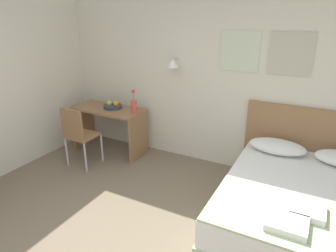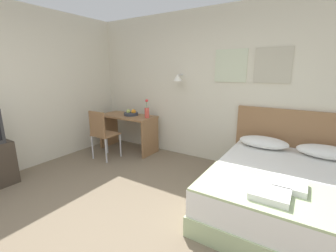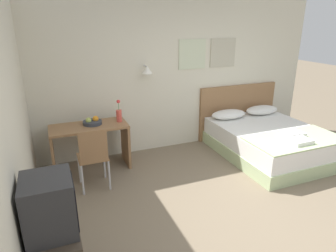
# 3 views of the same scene
# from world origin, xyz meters

# --- Properties ---
(ground_plane) EXTENTS (24.00, 24.00, 0.00)m
(ground_plane) POSITION_xyz_m (0.00, 0.00, 0.00)
(ground_plane) COLOR #756651
(wall_back) EXTENTS (5.66, 0.31, 2.65)m
(wall_back) POSITION_xyz_m (0.01, 2.53, 1.33)
(wall_back) COLOR beige
(wall_back) RESTS_ON ground_plane
(bed) EXTENTS (1.59, 1.98, 0.51)m
(bed) POSITION_xyz_m (1.39, 1.45, 0.25)
(bed) COLOR #B2C693
(bed) RESTS_ON ground_plane
(headboard) EXTENTS (1.71, 0.06, 1.07)m
(headboard) POSITION_xyz_m (1.39, 2.47, 0.53)
(headboard) COLOR #8E6642
(headboard) RESTS_ON ground_plane
(pillow_left) EXTENTS (0.69, 0.38, 0.16)m
(pillow_left) POSITION_xyz_m (1.01, 2.20, 0.59)
(pillow_left) COLOR white
(pillow_left) RESTS_ON bed
(pillow_right) EXTENTS (0.69, 0.38, 0.16)m
(pillow_right) POSITION_xyz_m (1.78, 2.20, 0.59)
(pillow_right) COLOR white
(pillow_right) RESTS_ON bed
(throw_blanket) EXTENTS (1.54, 0.79, 0.02)m
(throw_blanket) POSITION_xyz_m (1.39, 0.88, 0.52)
(throw_blanket) COLOR #B2C693
(throw_blanket) RESTS_ON bed
(folded_towel_near_foot) EXTENTS (0.28, 0.30, 0.06)m
(folded_towel_near_foot) POSITION_xyz_m (1.45, 1.02, 0.56)
(folded_towel_near_foot) COLOR white
(folded_towel_near_foot) RESTS_ON throw_blanket
(folded_towel_mid_bed) EXTENTS (0.33, 0.28, 0.06)m
(folded_towel_mid_bed) POSITION_xyz_m (1.31, 0.74, 0.56)
(folded_towel_mid_bed) COLOR white
(folded_towel_mid_bed) RESTS_ON throw_blanket
(desk) EXTENTS (1.18, 0.55, 0.74)m
(desk) POSITION_xyz_m (-1.59, 2.11, 0.51)
(desk) COLOR #8E6642
(desk) RESTS_ON ground_plane
(desk_chair) EXTENTS (0.40, 0.40, 0.92)m
(desk_chair) POSITION_xyz_m (-1.64, 1.46, 0.54)
(desk_chair) COLOR #8E6642
(desk_chair) RESTS_ON ground_plane
(fruit_bowl) EXTENTS (0.29, 0.29, 0.13)m
(fruit_bowl) POSITION_xyz_m (-1.53, 2.15, 0.78)
(fruit_bowl) COLOR #333842
(fruit_bowl) RESTS_ON desk
(flower_vase) EXTENTS (0.09, 0.09, 0.36)m
(flower_vase) POSITION_xyz_m (-1.11, 2.13, 0.86)
(flower_vase) COLOR #D14C42
(flower_vase) RESTS_ON desk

